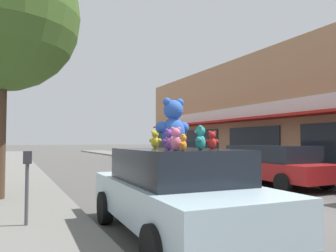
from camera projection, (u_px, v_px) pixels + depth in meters
ground_plane at (287, 214)px, 7.06m from camera, size 260.00×260.00×0.00m
storefront_row at (333, 114)px, 22.25m from camera, size 15.16×28.77×6.81m
plush_art_car at (176, 191)px, 5.43m from camera, size 2.10×4.34×1.45m
teddy_bear_giant at (173, 124)px, 5.84m from camera, size 0.66×0.41×0.90m
teddy_bear_pink at (176, 139)px, 4.65m from camera, size 0.26×0.17×0.34m
teddy_bear_red at (212, 140)px, 5.61m from camera, size 0.23×0.18×0.31m
teddy_bear_teal at (200, 138)px, 4.84m from camera, size 0.24×0.26×0.37m
teddy_bear_white at (169, 142)px, 5.61m from camera, size 0.16×0.19×0.26m
teddy_bear_yellow at (155, 139)px, 6.29m from camera, size 0.23×0.23×0.34m
teddy_bear_orange at (183, 143)px, 4.51m from camera, size 0.16×0.16×0.23m
teddy_bear_purple at (169, 140)px, 5.05m from camera, size 0.25×0.17×0.33m
parked_car_far_center at (271, 164)px, 11.63m from camera, size 2.06×4.78×1.42m
parked_car_far_right at (189, 156)px, 17.03m from camera, size 2.03×4.45×1.58m
street_tree at (2, 15)px, 8.38m from camera, size 3.92×3.92×6.64m
parking_meter at (27, 178)px, 5.65m from camera, size 0.14×0.10×1.27m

